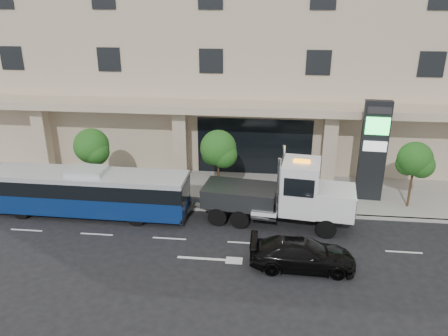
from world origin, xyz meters
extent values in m
plane|color=black|center=(0.00, 0.00, 0.00)|extent=(120.00, 120.00, 0.00)
cube|color=gray|center=(0.00, 5.00, 0.07)|extent=(120.00, 6.00, 0.15)
cube|color=gray|center=(0.00, 2.00, 0.07)|extent=(120.00, 0.30, 0.15)
cube|color=tan|center=(0.00, 15.50, 10.00)|extent=(60.00, 15.00, 20.00)
cube|color=tan|center=(0.00, 6.80, 5.20)|extent=(60.00, 2.80, 0.50)
cube|color=black|center=(0.00, 7.97, 2.15)|extent=(8.00, 0.12, 4.00)
cube|color=tan|center=(-15.00, 6.80, 2.60)|extent=(0.90, 0.90, 4.90)
cube|color=tan|center=(-5.00, 6.80, 2.60)|extent=(0.90, 0.90, 4.90)
cube|color=tan|center=(5.00, 6.80, 2.60)|extent=(0.90, 0.90, 4.90)
cylinder|color=#422B19|center=(-10.00, 3.60, 1.55)|extent=(0.14, 0.14, 2.80)
sphere|color=#164614|center=(-10.00, 3.60, 3.27)|extent=(2.20, 2.20, 2.20)
sphere|color=#164614|center=(-9.65, 3.40, 2.95)|extent=(1.65, 1.65, 1.65)
sphere|color=#164614|center=(-10.30, 3.80, 2.87)|extent=(1.54, 1.54, 1.54)
cylinder|color=#422B19|center=(-2.00, 3.60, 1.62)|extent=(0.14, 0.14, 2.94)
sphere|color=#164614|center=(-2.00, 3.60, 3.43)|extent=(2.20, 2.20, 2.20)
sphere|color=#164614|center=(-1.65, 3.40, 3.09)|extent=(1.65, 1.65, 1.65)
sphere|color=#164614|center=(-2.30, 3.80, 3.01)|extent=(1.54, 1.54, 1.54)
cylinder|color=#422B19|center=(9.50, 3.60, 1.51)|extent=(0.14, 0.14, 2.73)
sphere|color=#164614|center=(9.50, 3.60, 3.19)|extent=(2.00, 2.00, 2.00)
sphere|color=#164614|center=(9.85, 3.40, 2.88)|extent=(1.50, 1.50, 1.50)
sphere|color=#164614|center=(9.20, 3.80, 2.80)|extent=(1.40, 1.40, 1.40)
cylinder|color=black|center=(-12.97, -0.21, 0.47)|extent=(0.95, 0.30, 0.95)
cylinder|color=black|center=(-12.95, 1.79, 0.47)|extent=(0.95, 0.30, 0.95)
cylinder|color=black|center=(-6.14, -0.29, 0.47)|extent=(0.95, 0.30, 0.95)
cylinder|color=black|center=(-6.12, 1.70, 0.47)|extent=(0.95, 0.30, 0.95)
cube|color=navy|center=(-9.16, 0.74, 0.90)|extent=(11.42, 2.51, 1.14)
cube|color=black|center=(-9.16, 0.74, 1.90)|extent=(11.42, 2.55, 0.85)
cube|color=silver|center=(-9.16, 0.74, 2.47)|extent=(11.42, 2.51, 0.28)
cube|color=silver|center=(-9.16, 0.74, 2.75)|extent=(2.11, 1.54, 0.28)
cube|color=#2D3033|center=(-14.81, 0.81, 0.43)|extent=(0.17, 2.37, 0.28)
cube|color=#2D3033|center=(-3.52, 0.68, 0.43)|extent=(0.17, 2.37, 0.28)
cube|color=#2D3033|center=(1.61, 0.88, 0.78)|extent=(8.31, 1.99, 0.39)
cube|color=white|center=(4.75, 0.49, 1.70)|extent=(2.20, 2.46, 1.46)
cube|color=silver|center=(5.71, 0.37, 1.70)|extent=(0.32, 1.94, 1.17)
cube|color=white|center=(2.82, 0.73, 2.38)|extent=(2.23, 2.65, 2.82)
cube|color=black|center=(3.73, 0.61, 2.82)|extent=(0.36, 2.13, 1.17)
cylinder|color=silver|center=(1.62, -0.20, 2.62)|extent=(0.20, 0.20, 3.30)
cylinder|color=silver|center=(1.89, 1.92, 2.62)|extent=(0.20, 0.20, 3.30)
cube|color=#2D3033|center=(-0.46, 1.14, 1.51)|extent=(4.34, 2.82, 1.07)
cube|color=#2D3033|center=(-2.77, 1.42, 0.92)|extent=(1.58, 0.46, 0.21)
cube|color=#2D3033|center=(-3.35, 1.50, 0.53)|extent=(0.46, 1.77, 0.17)
cube|color=orange|center=(2.82, 0.73, 3.84)|extent=(0.91, 0.45, 0.14)
cylinder|color=black|center=(4.23, -0.48, 0.53)|extent=(1.10, 0.44, 1.07)
cylinder|color=black|center=(4.49, 1.55, 0.53)|extent=(1.10, 0.44, 1.07)
cylinder|color=black|center=(-0.39, 0.10, 0.53)|extent=(1.10, 0.44, 1.07)
cylinder|color=black|center=(-0.14, 2.12, 0.53)|extent=(1.10, 0.44, 1.07)
cylinder|color=black|center=(-1.65, 0.26, 0.53)|extent=(1.10, 0.44, 1.07)
cylinder|color=black|center=(-1.39, 2.28, 0.53)|extent=(1.10, 0.44, 1.07)
imported|color=black|center=(2.82, -3.37, 0.72)|extent=(4.94, 2.02, 1.43)
cube|color=black|center=(7.30, 4.48, 3.26)|extent=(1.59, 0.62, 6.23)
cube|color=#23D652|center=(7.30, 4.19, 4.92)|extent=(1.35, 0.15, 1.04)
cube|color=silver|center=(7.30, 4.19, 3.68)|extent=(1.35, 0.15, 0.62)
cube|color=#262628|center=(7.30, 4.19, 5.86)|extent=(1.35, 0.15, 0.42)
camera|label=1|loc=(1.12, -21.22, 11.87)|focal=35.00mm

